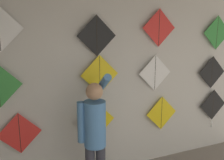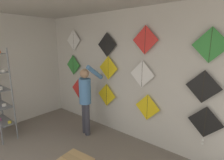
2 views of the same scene
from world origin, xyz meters
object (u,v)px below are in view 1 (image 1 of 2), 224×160
kite_0 (20,133)px  kite_3 (213,106)px  kite_2 (162,113)px  kite_6 (155,73)px  kite_5 (100,75)px  kite_9 (97,36)px  kite_10 (159,28)px  shopkeeper (95,132)px  kite_11 (217,33)px  kite_7 (212,72)px  kite_1 (96,120)px

kite_0 → kite_3: 3.23m
kite_2 → kite_6: bearing=180.0°
kite_5 → kite_9: (-0.04, 0.00, 0.53)m
kite_10 → kite_5: bearing=180.0°
kite_3 → kite_0: bearing=180.0°
shopkeeper → kite_5: 0.83m
kite_2 → kite_11: bearing=0.0°
kite_2 → kite_5: bearing=180.0°
shopkeeper → kite_9: (0.22, 0.50, 1.14)m
kite_7 → kite_2: bearing=180.0°
kite_6 → kite_10: (0.04, 0.00, 0.68)m
kite_10 → kite_2: bearing=0.0°
kite_0 → kite_7: bearing=0.0°
shopkeeper → kite_11: 2.64m
kite_2 → kite_5: 1.27m
kite_9 → kite_10: size_ratio=1.00×
kite_0 → kite_3: (3.23, -0.00, -0.04)m
shopkeeper → kite_6: 1.38m
kite_3 → kite_9: kite_9 is taller
kite_0 → kite_1: bearing=0.0°
kite_1 → kite_6: kite_6 is taller
kite_10 → kite_11: size_ratio=1.00×
kite_3 → kite_7: (-0.09, 0.00, 0.62)m
kite_0 → kite_5: bearing=0.0°
shopkeeper → kite_2: 1.40m
kite_1 → kite_3: size_ratio=0.80×
kite_0 → kite_9: kite_9 is taller
kite_2 → kite_11: 1.62m
kite_2 → kite_11: kite_11 is taller
kite_2 → kite_9: (-1.09, 0.00, 1.25)m
kite_5 → kite_10: size_ratio=1.00×
kite_6 → kite_9: kite_9 is taller
kite_0 → kite_11: 3.41m
kite_3 → kite_11: size_ratio=1.25×
shopkeeper → kite_9: kite_9 is taller
kite_2 → kite_3: kite_3 is taller
kite_5 → kite_10: (0.94, 0.00, 0.63)m
kite_0 → kite_9: 1.62m
kite_1 → kite_3: 2.18m
kite_5 → kite_6: (0.90, 0.00, -0.04)m
kite_6 → kite_11: size_ratio=1.00×
kite_2 → kite_9: size_ratio=1.00×
kite_6 → kite_7: kite_6 is taller
kite_6 → kite_11: kite_11 is taller
kite_6 → kite_11: (1.17, 0.00, 0.59)m
kite_3 → kite_10: kite_10 is taller
shopkeeper → kite_11: bearing=26.9°
shopkeeper → kite_6: (1.15, 0.50, 0.56)m
shopkeeper → kite_3: 2.43m
kite_2 → kite_5: size_ratio=1.00×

